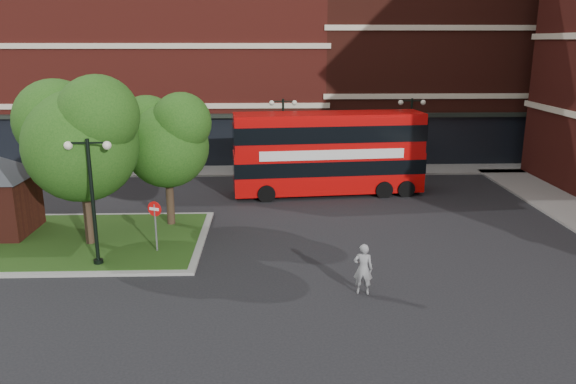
{
  "coord_description": "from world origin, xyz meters",
  "views": [
    {
      "loc": [
        1.13,
        -20.21,
        8.44
      ],
      "look_at": [
        1.94,
        3.62,
        2.0
      ],
      "focal_mm": 35.0,
      "sensor_mm": 36.0,
      "label": 1
    }
  ],
  "objects_px": {
    "bus": "(328,148)",
    "woman": "(363,269)",
    "car_silver": "(265,163)",
    "car_white": "(306,163)"
  },
  "relations": [
    {
      "from": "car_white",
      "to": "woman",
      "type": "bearing_deg",
      "value": -176.92
    },
    {
      "from": "bus",
      "to": "car_silver",
      "type": "xyz_separation_m",
      "value": [
        -3.6,
        5.4,
        -1.98
      ]
    },
    {
      "from": "woman",
      "to": "car_silver",
      "type": "xyz_separation_m",
      "value": [
        -3.48,
        18.5,
        -0.23
      ]
    },
    {
      "from": "bus",
      "to": "woman",
      "type": "distance_m",
      "value": 13.21
    },
    {
      "from": "bus",
      "to": "car_silver",
      "type": "distance_m",
      "value": 6.79
    },
    {
      "from": "car_silver",
      "to": "car_white",
      "type": "distance_m",
      "value": 2.73
    },
    {
      "from": "bus",
      "to": "woman",
      "type": "relative_size",
      "value": 5.94
    },
    {
      "from": "woman",
      "to": "car_white",
      "type": "height_order",
      "value": "woman"
    },
    {
      "from": "car_white",
      "to": "car_silver",
      "type": "bearing_deg",
      "value": 87.67
    },
    {
      "from": "woman",
      "to": "car_white",
      "type": "relative_size",
      "value": 0.45
    }
  ]
}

